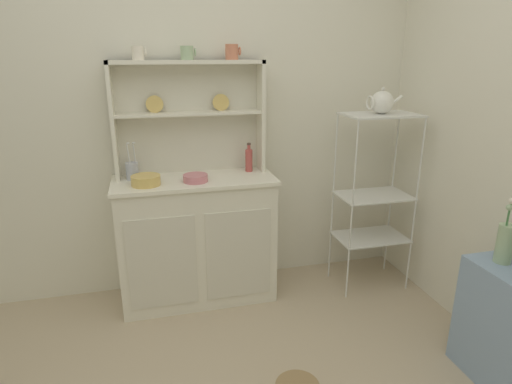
{
  "coord_description": "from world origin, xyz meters",
  "views": [
    {
      "loc": [
        -0.25,
        -1.32,
        1.64
      ],
      "look_at": [
        0.37,
        1.12,
        0.82
      ],
      "focal_mm": 30.14,
      "sensor_mm": 36.0,
      "label": 1
    }
  ],
  "objects_px": {
    "bakers_rack": "(375,183)",
    "jam_bottle": "(249,160)",
    "utensil_jar": "(132,171)",
    "porcelain_teapot": "(382,102)",
    "flower_vase": "(506,241)",
    "cup_cream_0": "(138,53)",
    "hutch_cabinet": "(197,238)",
    "side_shelf_blue": "(509,329)",
    "bowl_mixing_large": "(146,180)",
    "hutch_shelf_unit": "(189,109)"
  },
  "relations": [
    {
      "from": "side_shelf_blue",
      "to": "utensil_jar",
      "type": "xyz_separation_m",
      "value": [
        -1.8,
        1.3,
        0.61
      ]
    },
    {
      "from": "bakers_rack",
      "to": "porcelain_teapot",
      "type": "relative_size",
      "value": 5.23
    },
    {
      "from": "cup_cream_0",
      "to": "flower_vase",
      "type": "height_order",
      "value": "cup_cream_0"
    },
    {
      "from": "hutch_shelf_unit",
      "to": "jam_bottle",
      "type": "relative_size",
      "value": 4.96
    },
    {
      "from": "hutch_cabinet",
      "to": "utensil_jar",
      "type": "relative_size",
      "value": 4.26
    },
    {
      "from": "cup_cream_0",
      "to": "porcelain_teapot",
      "type": "bearing_deg",
      "value": -9.22
    },
    {
      "from": "hutch_cabinet",
      "to": "hutch_shelf_unit",
      "type": "height_order",
      "value": "hutch_shelf_unit"
    },
    {
      "from": "bakers_rack",
      "to": "jam_bottle",
      "type": "xyz_separation_m",
      "value": [
        -0.85,
        0.21,
        0.17
      ]
    },
    {
      "from": "bakers_rack",
      "to": "cup_cream_0",
      "type": "height_order",
      "value": "cup_cream_0"
    },
    {
      "from": "side_shelf_blue",
      "to": "bowl_mixing_large",
      "type": "bearing_deg",
      "value": 146.34
    },
    {
      "from": "bakers_rack",
      "to": "flower_vase",
      "type": "bearing_deg",
      "value": -79.42
    },
    {
      "from": "hutch_shelf_unit",
      "to": "utensil_jar",
      "type": "distance_m",
      "value": 0.54
    },
    {
      "from": "side_shelf_blue",
      "to": "porcelain_teapot",
      "type": "xyz_separation_m",
      "value": [
        -0.18,
        1.09,
        1.02
      ]
    },
    {
      "from": "bakers_rack",
      "to": "porcelain_teapot",
      "type": "bearing_deg",
      "value": 180.0
    },
    {
      "from": "hutch_cabinet",
      "to": "jam_bottle",
      "type": "height_order",
      "value": "jam_bottle"
    },
    {
      "from": "bowl_mixing_large",
      "to": "hutch_cabinet",
      "type": "bearing_deg",
      "value": 13.54
    },
    {
      "from": "cup_cream_0",
      "to": "utensil_jar",
      "type": "height_order",
      "value": "cup_cream_0"
    },
    {
      "from": "bowl_mixing_large",
      "to": "jam_bottle",
      "type": "xyz_separation_m",
      "value": [
        0.69,
        0.16,
        0.05
      ]
    },
    {
      "from": "flower_vase",
      "to": "bowl_mixing_large",
      "type": "bearing_deg",
      "value": 149.18
    },
    {
      "from": "cup_cream_0",
      "to": "utensil_jar",
      "type": "relative_size",
      "value": 0.35
    },
    {
      "from": "bakers_rack",
      "to": "cup_cream_0",
      "type": "distance_m",
      "value": 1.77
    },
    {
      "from": "hutch_cabinet",
      "to": "flower_vase",
      "type": "height_order",
      "value": "flower_vase"
    },
    {
      "from": "hutch_cabinet",
      "to": "bowl_mixing_large",
      "type": "relative_size",
      "value": 5.88
    },
    {
      "from": "hutch_cabinet",
      "to": "flower_vase",
      "type": "distance_m",
      "value": 1.82
    },
    {
      "from": "cup_cream_0",
      "to": "utensil_jar",
      "type": "xyz_separation_m",
      "value": [
        -0.09,
        -0.04,
        -0.72
      ]
    },
    {
      "from": "bakers_rack",
      "to": "bowl_mixing_large",
      "type": "xyz_separation_m",
      "value": [
        -1.54,
        0.05,
        0.12
      ]
    },
    {
      "from": "bowl_mixing_large",
      "to": "hutch_shelf_unit",
      "type": "bearing_deg",
      "value": 37.97
    },
    {
      "from": "bakers_rack",
      "to": "jam_bottle",
      "type": "bearing_deg",
      "value": 166.02
    },
    {
      "from": "bakers_rack",
      "to": "utensil_jar",
      "type": "bearing_deg",
      "value": 172.87
    },
    {
      "from": "hutch_shelf_unit",
      "to": "cup_cream_0",
      "type": "height_order",
      "value": "cup_cream_0"
    },
    {
      "from": "hutch_shelf_unit",
      "to": "utensil_jar",
      "type": "xyz_separation_m",
      "value": [
        -0.39,
        -0.09,
        -0.37
      ]
    },
    {
      "from": "porcelain_teapot",
      "to": "jam_bottle",
      "type": "bearing_deg",
      "value": 166.0
    },
    {
      "from": "utensil_jar",
      "to": "side_shelf_blue",
      "type": "bearing_deg",
      "value": -35.74
    },
    {
      "from": "utensil_jar",
      "to": "jam_bottle",
      "type": "bearing_deg",
      "value": 0.66
    },
    {
      "from": "jam_bottle",
      "to": "utensil_jar",
      "type": "distance_m",
      "value": 0.77
    },
    {
      "from": "hutch_shelf_unit",
      "to": "bakers_rack",
      "type": "relative_size",
      "value": 0.78
    },
    {
      "from": "side_shelf_blue",
      "to": "porcelain_teapot",
      "type": "height_order",
      "value": "porcelain_teapot"
    },
    {
      "from": "hutch_shelf_unit",
      "to": "flower_vase",
      "type": "bearing_deg",
      "value": -41.74
    },
    {
      "from": "hutch_cabinet",
      "to": "cup_cream_0",
      "type": "xyz_separation_m",
      "value": [
        -0.29,
        0.12,
        1.2
      ]
    },
    {
      "from": "cup_cream_0",
      "to": "bowl_mixing_large",
      "type": "relative_size",
      "value": 0.49
    },
    {
      "from": "utensil_jar",
      "to": "porcelain_teapot",
      "type": "distance_m",
      "value": 1.68
    },
    {
      "from": "bakers_rack",
      "to": "jam_bottle",
      "type": "relative_size",
      "value": 6.4
    },
    {
      "from": "hutch_cabinet",
      "to": "porcelain_teapot",
      "type": "xyz_separation_m",
      "value": [
        1.23,
        -0.13,
        0.89
      ]
    },
    {
      "from": "porcelain_teapot",
      "to": "cup_cream_0",
      "type": "bearing_deg",
      "value": 170.78
    },
    {
      "from": "jam_bottle",
      "to": "flower_vase",
      "type": "xyz_separation_m",
      "value": [
        1.03,
        -1.19,
        -0.2
      ]
    },
    {
      "from": "bowl_mixing_large",
      "to": "utensil_jar",
      "type": "bearing_deg",
      "value": 118.24
    },
    {
      "from": "side_shelf_blue",
      "to": "utensil_jar",
      "type": "relative_size",
      "value": 2.57
    },
    {
      "from": "jam_bottle",
      "to": "porcelain_teapot",
      "type": "height_order",
      "value": "porcelain_teapot"
    },
    {
      "from": "cup_cream_0",
      "to": "porcelain_teapot",
      "type": "relative_size",
      "value": 0.36
    },
    {
      "from": "side_shelf_blue",
      "to": "porcelain_teapot",
      "type": "bearing_deg",
      "value": 99.54
    }
  ]
}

